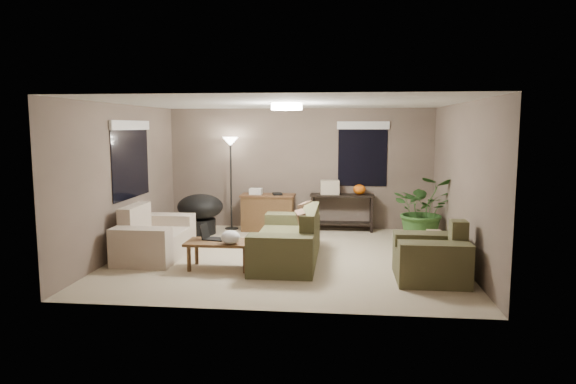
# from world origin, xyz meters

# --- Properties ---
(room_shell) EXTENTS (5.50, 5.50, 5.50)m
(room_shell) POSITION_xyz_m (0.00, 0.00, 1.25)
(room_shell) COLOR tan
(room_shell) RESTS_ON ground
(main_sofa) EXTENTS (0.95, 2.20, 0.85)m
(main_sofa) POSITION_xyz_m (0.07, -0.21, 0.29)
(main_sofa) COLOR brown
(main_sofa) RESTS_ON ground
(throw_pillows) EXTENTS (0.33, 1.39, 0.47)m
(throw_pillows) POSITION_xyz_m (0.33, -0.21, 0.65)
(throw_pillows) COLOR #8C7251
(throw_pillows) RESTS_ON main_sofa
(loveseat) EXTENTS (0.90, 1.60, 0.85)m
(loveseat) POSITION_xyz_m (-2.18, -0.21, 0.30)
(loveseat) COLOR beige
(loveseat) RESTS_ON ground
(armchair) EXTENTS (0.95, 1.00, 0.85)m
(armchair) POSITION_xyz_m (2.15, -1.05, 0.30)
(armchair) COLOR #49472C
(armchair) RESTS_ON ground
(coffee_table) EXTENTS (1.00, 0.55, 0.42)m
(coffee_table) POSITION_xyz_m (-0.92, -0.80, 0.36)
(coffee_table) COLOR brown
(coffee_table) RESTS_ON ground
(laptop) EXTENTS (0.40, 0.29, 0.24)m
(laptop) POSITION_xyz_m (-1.09, -0.70, 0.48)
(laptop) COLOR black
(laptop) RESTS_ON coffee_table
(plastic_bag) EXTENTS (0.33, 0.31, 0.20)m
(plastic_bag) POSITION_xyz_m (-0.72, -0.95, 0.52)
(plastic_bag) COLOR white
(plastic_bag) RESTS_ON coffee_table
(desk) EXTENTS (1.10, 0.50, 0.75)m
(desk) POSITION_xyz_m (-0.62, 2.09, 0.38)
(desk) COLOR brown
(desk) RESTS_ON ground
(desk_papers) EXTENTS (0.69, 0.28, 0.12)m
(desk_papers) POSITION_xyz_m (-0.77, 2.08, 0.80)
(desk_papers) COLOR silver
(desk_papers) RESTS_ON desk
(console_table) EXTENTS (1.30, 0.40, 0.75)m
(console_table) POSITION_xyz_m (0.89, 2.26, 0.44)
(console_table) COLOR black
(console_table) RESTS_ON ground
(pumpkin) EXTENTS (0.27, 0.27, 0.21)m
(pumpkin) POSITION_xyz_m (1.24, 2.26, 0.85)
(pumpkin) COLOR orange
(pumpkin) RESTS_ON console_table
(cardboard_box) EXTENTS (0.39, 0.31, 0.28)m
(cardboard_box) POSITION_xyz_m (0.64, 2.26, 0.89)
(cardboard_box) COLOR beige
(cardboard_box) RESTS_ON console_table
(papasan_chair) EXTENTS (1.02, 1.02, 0.80)m
(papasan_chair) POSITION_xyz_m (-1.91, 1.62, 0.47)
(papasan_chair) COLOR black
(papasan_chair) RESTS_ON ground
(floor_lamp) EXTENTS (0.32, 0.32, 1.91)m
(floor_lamp) POSITION_xyz_m (-1.40, 2.18, 1.60)
(floor_lamp) COLOR black
(floor_lamp) RESTS_ON ground
(ceiling_fixture) EXTENTS (0.50, 0.50, 0.10)m
(ceiling_fixture) POSITION_xyz_m (0.00, 0.00, 2.44)
(ceiling_fixture) COLOR white
(ceiling_fixture) RESTS_ON room_shell
(houseplant) EXTENTS (1.13, 1.25, 0.98)m
(houseplant) POSITION_xyz_m (2.38, 1.24, 0.49)
(houseplant) COLOR #2D5923
(houseplant) RESTS_ON ground
(cat_scratching_post) EXTENTS (0.32, 0.32, 0.50)m
(cat_scratching_post) POSITION_xyz_m (2.35, -0.05, 0.21)
(cat_scratching_post) COLOR tan
(cat_scratching_post) RESTS_ON ground
(window_left) EXTENTS (0.05, 1.56, 1.33)m
(window_left) POSITION_xyz_m (-2.73, 0.30, 1.78)
(window_left) COLOR black
(window_left) RESTS_ON room_shell
(window_back) EXTENTS (1.06, 0.05, 1.33)m
(window_back) POSITION_xyz_m (1.30, 2.48, 1.79)
(window_back) COLOR black
(window_back) RESTS_ON room_shell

